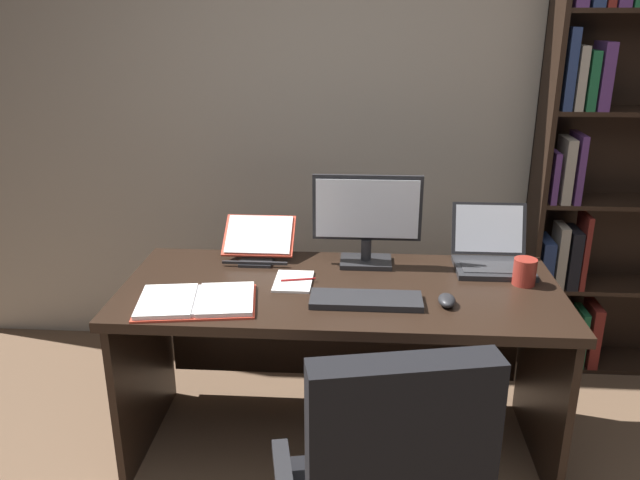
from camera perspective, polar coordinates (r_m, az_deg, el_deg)
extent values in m
cube|color=#A89E8E|center=(3.38, 6.34, 11.08)|extent=(5.02, 0.12, 2.57)
cube|color=black|center=(2.55, 1.86, -4.57)|extent=(1.74, 0.75, 0.04)
cube|color=black|center=(2.88, -15.45, -10.84)|extent=(0.03, 0.69, 0.72)
cube|color=black|center=(2.83, 19.31, -11.78)|extent=(0.03, 0.69, 0.72)
cube|color=black|center=(3.02, 2.03, -7.75)|extent=(1.62, 0.03, 0.50)
cube|color=black|center=(3.31, 19.21, 7.08)|extent=(0.02, 0.28, 2.25)
cube|color=black|center=(3.58, 25.80, 7.10)|extent=(0.94, 0.01, 2.25)
cube|color=black|center=(3.83, 24.01, -9.78)|extent=(0.89, 0.26, 0.02)
cube|color=olive|center=(3.61, 18.50, -7.67)|extent=(0.05, 0.22, 0.33)
cube|color=olive|center=(3.63, 19.37, -8.42)|extent=(0.04, 0.18, 0.24)
cube|color=gold|center=(3.64, 20.28, -7.85)|extent=(0.04, 0.21, 0.31)
cube|color=gray|center=(3.66, 21.19, -8.30)|extent=(0.05, 0.18, 0.25)
cube|color=#195633|center=(3.66, 22.13, -7.93)|extent=(0.03, 0.17, 0.31)
cube|color=maroon|center=(3.69, 23.04, -7.66)|extent=(0.05, 0.19, 0.33)
cube|color=black|center=(3.64, 24.98, -3.64)|extent=(0.89, 0.26, 0.02)
cube|color=navy|center=(3.45, 19.31, -1.73)|extent=(0.06, 0.22, 0.24)
cube|color=gray|center=(3.43, 20.53, -1.29)|extent=(0.05, 0.16, 0.32)
cube|color=black|center=(3.47, 21.47, -1.41)|extent=(0.06, 0.19, 0.30)
cube|color=maroon|center=(3.46, 22.32, -0.84)|extent=(0.03, 0.18, 0.38)
cube|color=black|center=(3.51, 26.02, 3.07)|extent=(0.89, 0.26, 0.02)
cube|color=#512D66|center=(3.29, 20.05, 5.35)|extent=(0.03, 0.15, 0.25)
cube|color=gray|center=(3.31, 21.01, 5.90)|extent=(0.05, 0.18, 0.31)
cube|color=#512D66|center=(3.34, 21.85, 6.06)|extent=(0.03, 0.21, 0.33)
cube|color=navy|center=(3.24, 21.10, 14.12)|extent=(0.04, 0.21, 0.37)
cube|color=gray|center=(3.26, 21.91, 13.35)|extent=(0.04, 0.21, 0.29)
cube|color=#195633|center=(3.28, 22.75, 13.09)|extent=(0.04, 0.22, 0.27)
cube|color=#512D66|center=(3.28, 23.87, 13.27)|extent=(0.05, 0.18, 0.30)
cube|color=black|center=(1.71, 7.25, -19.30)|extent=(0.49, 0.19, 0.59)
cube|color=#232326|center=(2.06, 13.50, -19.24)|extent=(0.13, 0.39, 0.04)
cube|color=#232326|center=(2.77, 4.11, -1.94)|extent=(0.22, 0.16, 0.02)
cylinder|color=#232326|center=(2.75, 4.14, -0.88)|extent=(0.04, 0.04, 0.09)
cube|color=#232326|center=(2.70, 4.24, 2.89)|extent=(0.46, 0.02, 0.28)
cube|color=white|center=(2.68, 4.24, 2.77)|extent=(0.43, 0.00, 0.25)
cube|color=#232326|center=(2.79, 15.22, -2.44)|extent=(0.32, 0.24, 0.02)
cube|color=#2D2D30|center=(2.77, 15.31, -2.34)|extent=(0.27, 0.13, 0.00)
cube|color=#232326|center=(2.90, 14.85, 0.99)|extent=(0.32, 0.08, 0.22)
cube|color=white|center=(2.89, 14.86, 0.99)|extent=(0.29, 0.07, 0.20)
cube|color=#232326|center=(2.40, 4.12, -5.37)|extent=(0.42, 0.15, 0.02)
ellipsoid|color=#232326|center=(2.42, 11.27, -5.31)|extent=(0.06, 0.10, 0.04)
cube|color=#232326|center=(2.79, -5.70, -1.93)|extent=(0.14, 0.12, 0.01)
cube|color=#232326|center=(2.74, -5.86, -2.04)|extent=(0.28, 0.01, 0.01)
cube|color=#DB422D|center=(2.84, -5.45, 0.39)|extent=(0.31, 0.19, 0.14)
cube|color=white|center=(2.84, -5.47, 0.51)|extent=(0.29, 0.17, 0.12)
cube|color=#DB422D|center=(2.45, -13.52, -5.57)|extent=(0.26, 0.32, 0.01)
cube|color=#DB422D|center=(2.43, -8.39, -5.49)|extent=(0.26, 0.32, 0.01)
cube|color=white|center=(2.45, -13.54, -5.32)|extent=(0.24, 0.30, 0.02)
cube|color=white|center=(2.42, -8.40, -5.24)|extent=(0.24, 0.30, 0.02)
cylinder|color=#B7B7BC|center=(2.43, -10.98, -5.37)|extent=(0.06, 0.26, 0.02)
cube|color=white|center=(2.58, -2.40, -3.72)|extent=(0.15, 0.21, 0.01)
cylinder|color=maroon|center=(2.57, -1.95, -3.54)|extent=(0.14, 0.04, 0.01)
cylinder|color=maroon|center=(2.67, 17.81, -2.72)|extent=(0.09, 0.09, 0.11)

